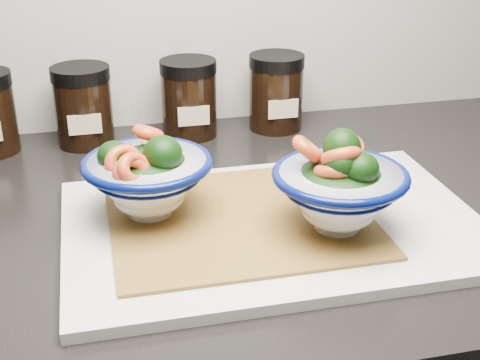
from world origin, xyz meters
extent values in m
cube|color=black|center=(0.00, 1.45, 0.88)|extent=(3.50, 0.60, 0.04)
cube|color=silver|center=(0.13, 1.38, 0.91)|extent=(0.45, 0.30, 0.01)
cube|color=#A78332|center=(0.10, 1.39, 0.91)|extent=(0.28, 0.24, 0.00)
cylinder|color=white|center=(0.00, 1.42, 0.92)|extent=(0.05, 0.05, 0.01)
ellipsoid|color=white|center=(0.00, 1.42, 0.94)|extent=(0.08, 0.08, 0.04)
torus|color=#040F4D|center=(0.00, 1.42, 0.98)|extent=(0.14, 0.14, 0.01)
torus|color=#040F4D|center=(0.00, 1.42, 0.96)|extent=(0.12, 0.12, 0.00)
ellipsoid|color=black|center=(0.00, 1.42, 0.97)|extent=(0.10, 0.10, 0.05)
ellipsoid|color=black|center=(-0.03, 1.43, 0.99)|extent=(0.04, 0.04, 0.03)
cylinder|color=#477233|center=(-0.03, 1.43, 0.97)|extent=(0.01, 0.02, 0.02)
ellipsoid|color=black|center=(0.02, 1.41, 0.99)|extent=(0.04, 0.04, 0.04)
cylinder|color=#477233|center=(0.02, 1.41, 0.98)|extent=(0.01, 0.01, 0.03)
ellipsoid|color=black|center=(0.00, 1.43, 0.98)|extent=(0.03, 0.03, 0.03)
cylinder|color=#477233|center=(0.00, 1.43, 0.96)|extent=(0.01, 0.01, 0.02)
torus|color=#CB4C26|center=(0.01, 1.45, 1.00)|extent=(0.05, 0.05, 0.04)
torus|color=#CB4C26|center=(-0.02, 1.41, 0.98)|extent=(0.06, 0.04, 0.05)
torus|color=#CB4C26|center=(-0.01, 1.39, 0.98)|extent=(0.05, 0.05, 0.05)
torus|color=#CB4C26|center=(-0.01, 1.39, 0.98)|extent=(0.05, 0.05, 0.05)
torus|color=#CB4C26|center=(0.02, 1.42, 0.98)|extent=(0.05, 0.06, 0.05)
cylinder|color=#CCBC8E|center=(0.01, 1.44, 0.99)|extent=(0.02, 0.02, 0.01)
cylinder|color=#CCBC8E|center=(0.02, 1.43, 0.99)|extent=(0.02, 0.02, 0.01)
cylinder|color=white|center=(0.19, 1.35, 0.92)|extent=(0.05, 0.05, 0.01)
ellipsoid|color=white|center=(0.19, 1.35, 0.94)|extent=(0.08, 0.08, 0.04)
torus|color=#040F4D|center=(0.19, 1.35, 0.98)|extent=(0.14, 0.14, 0.01)
torus|color=#040F4D|center=(0.19, 1.35, 0.96)|extent=(0.12, 0.12, 0.00)
ellipsoid|color=black|center=(0.19, 1.35, 0.97)|extent=(0.10, 0.10, 0.05)
ellipsoid|color=black|center=(0.19, 1.36, 0.98)|extent=(0.04, 0.04, 0.04)
cylinder|color=#477233|center=(0.19, 1.36, 0.96)|extent=(0.02, 0.02, 0.03)
ellipsoid|color=black|center=(0.21, 1.33, 0.99)|extent=(0.04, 0.04, 0.03)
cylinder|color=#477233|center=(0.21, 1.33, 0.98)|extent=(0.01, 0.01, 0.02)
ellipsoid|color=black|center=(0.20, 1.37, 1.00)|extent=(0.04, 0.04, 0.04)
cylinder|color=#477233|center=(0.20, 1.37, 0.98)|extent=(0.02, 0.02, 0.03)
ellipsoid|color=black|center=(0.19, 1.33, 1.00)|extent=(0.03, 0.03, 0.03)
cylinder|color=#477233|center=(0.19, 1.33, 0.98)|extent=(0.02, 0.01, 0.02)
torus|color=#CB4C26|center=(0.16, 1.36, 1.00)|extent=(0.05, 0.06, 0.05)
torus|color=#CB4C26|center=(0.19, 1.34, 1.00)|extent=(0.06, 0.05, 0.04)
torus|color=#CB4C26|center=(0.21, 1.37, 0.99)|extent=(0.06, 0.06, 0.04)
torus|color=#CB4C26|center=(0.21, 1.34, 0.99)|extent=(0.05, 0.06, 0.05)
torus|color=#CB4C26|center=(0.18, 1.34, 0.99)|extent=(0.06, 0.06, 0.03)
cylinder|color=#CCBC8E|center=(0.20, 1.33, 0.98)|extent=(0.02, 0.02, 0.01)
cylinder|color=black|center=(-0.06, 1.69, 0.95)|extent=(0.08, 0.08, 0.09)
cylinder|color=black|center=(-0.06, 1.69, 1.00)|extent=(0.08, 0.08, 0.02)
cube|color=#C6B793|center=(-0.06, 1.65, 0.94)|extent=(0.04, 0.00, 0.03)
cylinder|color=black|center=(0.09, 1.69, 0.95)|extent=(0.08, 0.08, 0.09)
cylinder|color=black|center=(0.09, 1.69, 1.00)|extent=(0.08, 0.08, 0.02)
cube|color=#C6B793|center=(0.09, 1.65, 0.94)|extent=(0.04, 0.00, 0.03)
cylinder|color=black|center=(0.22, 1.69, 0.95)|extent=(0.08, 0.08, 0.09)
cylinder|color=black|center=(0.22, 1.69, 1.00)|extent=(0.08, 0.08, 0.02)
cube|color=#C6B793|center=(0.22, 1.65, 0.94)|extent=(0.04, 0.00, 0.03)
camera|label=1|loc=(-0.05, 0.77, 1.26)|focal=50.00mm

